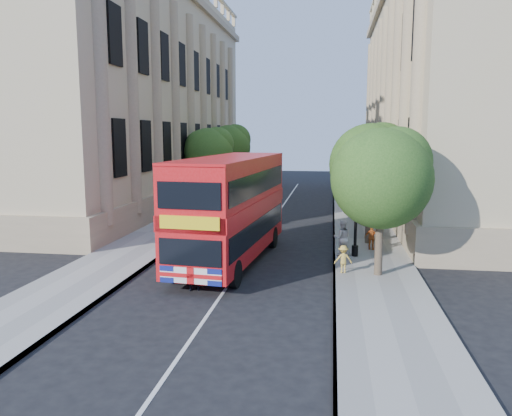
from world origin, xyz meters
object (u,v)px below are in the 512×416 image
at_px(double_decker_bus, 231,206).
at_px(box_van, 223,204).
at_px(lamp_post, 356,205).
at_px(woman_pedestrian, 342,238).
at_px(police_constable, 194,269).

distance_m(double_decker_bus, box_van, 9.30).
height_order(lamp_post, woman_pedestrian, lamp_post).
bearing_deg(lamp_post, police_constable, -136.68).
bearing_deg(double_decker_bus, police_constable, -92.32).
bearing_deg(box_van, police_constable, -76.91).
distance_m(box_van, woman_pedestrian, 10.35).
relative_size(police_constable, woman_pedestrian, 0.96).
relative_size(box_van, police_constable, 3.11).
bearing_deg(woman_pedestrian, lamp_post, 166.69).
bearing_deg(police_constable, woman_pedestrian, -149.96).
relative_size(lamp_post, woman_pedestrian, 3.08).
height_order(double_decker_bus, police_constable, double_decker_bus).
relative_size(lamp_post, double_decker_bus, 0.50).
distance_m(lamp_post, woman_pedestrian, 1.66).
bearing_deg(lamp_post, double_decker_bus, -164.56).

